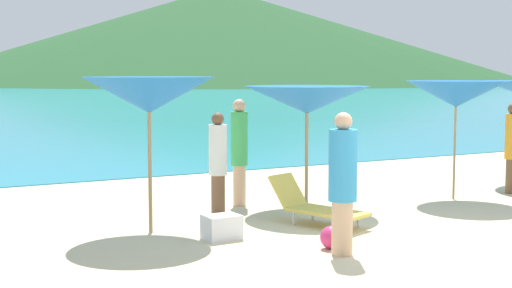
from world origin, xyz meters
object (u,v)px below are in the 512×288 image
beachgoer_2 (512,145)px  umbrella_3 (456,94)px  beachgoer_4 (239,148)px  beach_ball (332,237)px  umbrella_2 (307,100)px  beachgoer_3 (343,180)px  lounge_chair_0 (315,205)px  cooler_box (222,227)px  beachgoer_1 (218,160)px  umbrella_1 (149,95)px

beachgoer_2 → umbrella_3: bearing=2.9°
umbrella_3 → beachgoer_4: bearing=161.2°
umbrella_3 → beach_ball: size_ratio=6.99×
umbrella_2 → beachgoer_3: umbrella_2 is taller
umbrella_2 → lounge_chair_0: umbrella_2 is taller
beachgoer_3 → lounge_chair_0: bearing=-85.6°
lounge_chair_0 → beachgoer_3: bearing=-132.0°
beachgoer_2 → beach_ball: bearing=25.1°
umbrella_2 → umbrella_3: bearing=-10.2°
umbrella_3 → cooler_box: umbrella_3 is taller
beachgoer_1 → beach_ball: beachgoer_1 is taller
umbrella_3 → beachgoer_1: size_ratio=1.30×
lounge_chair_0 → cooler_box: lounge_chair_0 is taller
beachgoer_4 → beachgoer_3: bearing=175.8°
beachgoer_1 → beachgoer_2: beachgoer_2 is taller
beachgoer_3 → beach_ball: size_ratio=5.91×
umbrella_1 → umbrella_3: size_ratio=1.04×
lounge_chair_0 → beachgoer_3: size_ratio=0.91×
beachgoer_3 → umbrella_2: bearing=-87.5°
umbrella_3 → lounge_chair_0: (-3.48, -0.71, -1.62)m
beachgoer_3 → umbrella_1: bearing=-28.2°
umbrella_1 → beachgoer_1: umbrella_1 is taller
umbrella_2 → beach_ball: (-1.25, -2.62, -1.70)m
beachgoer_3 → beachgoer_4: size_ratio=0.98×
beachgoer_1 → beachgoer_2: size_ratio=0.96×
beachgoer_3 → beachgoer_4: 3.73m
cooler_box → beachgoer_3: bearing=-60.3°
umbrella_2 → lounge_chair_0: 2.07m
beachgoer_1 → cooler_box: 2.02m
umbrella_3 → beachgoer_3: (-4.18, -2.43, -0.96)m
umbrella_3 → beach_ball: bearing=-153.0°
umbrella_3 → beachgoer_3: umbrella_3 is taller
beachgoer_2 → beachgoer_4: 5.35m
umbrella_2 → beachgoer_1: size_ratio=1.34×
beach_ball → cooler_box: 1.59m
lounge_chair_0 → beachgoer_3: 1.97m
umbrella_3 → beachgoer_3: 4.93m
umbrella_1 → lounge_chair_0: bearing=-16.1°
lounge_chair_0 → beachgoer_2: beachgoer_2 is taller
umbrella_1 → beachgoer_4: bearing=31.6°
umbrella_1 → beachgoer_2: size_ratio=1.30×
beach_ball → cooler_box: bearing=130.5°
umbrella_1 → umbrella_3: (5.88, 0.02, -0.07)m
umbrella_3 → beachgoer_4: 4.08m
umbrella_2 → beachgoer_3: (-1.31, -2.94, -0.89)m
umbrella_1 → beachgoer_2: bearing=-0.2°
beachgoer_4 → cooler_box: bearing=149.6°
beachgoer_3 → cooler_box: beachgoer_3 is taller
umbrella_1 → lounge_chair_0: (2.40, -0.69, -1.70)m
umbrella_1 → beachgoer_4: umbrella_1 is taller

